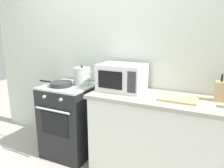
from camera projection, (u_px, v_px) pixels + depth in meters
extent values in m
cube|color=silver|center=(129.00, 58.00, 2.66)|extent=(4.40, 0.10, 2.50)
cube|color=white|center=(168.00, 142.00, 2.29)|extent=(1.64, 0.56, 0.88)
cube|color=#ADA393|center=(171.00, 100.00, 2.18)|extent=(1.70, 0.60, 0.04)
cube|color=black|center=(71.00, 120.00, 2.81)|extent=(0.60, 0.60, 0.90)
cube|color=#B7B7BC|center=(69.00, 86.00, 2.70)|extent=(0.60, 0.60, 0.02)
cube|color=black|center=(54.00, 124.00, 2.52)|extent=(0.39, 0.01, 0.28)
cylinder|color=silver|center=(52.00, 110.00, 2.46)|extent=(0.48, 0.02, 0.02)
cylinder|color=silver|center=(44.00, 97.00, 2.49)|extent=(0.04, 0.02, 0.04)
cylinder|color=silver|center=(61.00, 100.00, 2.39)|extent=(0.04, 0.02, 0.04)
cylinder|color=silver|center=(82.00, 77.00, 2.70)|extent=(0.21, 0.21, 0.20)
cylinder|color=silver|center=(82.00, 68.00, 2.67)|extent=(0.22, 0.22, 0.01)
sphere|color=black|center=(82.00, 66.00, 2.67)|extent=(0.03, 0.03, 0.03)
cylinder|color=silver|center=(74.00, 70.00, 2.73)|extent=(0.05, 0.01, 0.01)
cylinder|color=silver|center=(90.00, 72.00, 2.63)|extent=(0.05, 0.01, 0.01)
cylinder|color=#28282B|center=(61.00, 84.00, 2.64)|extent=(0.27, 0.27, 0.05)
cylinder|color=black|center=(46.00, 81.00, 2.74)|extent=(0.20, 0.02, 0.02)
cube|color=white|center=(122.00, 77.00, 2.43)|extent=(0.50, 0.36, 0.30)
cube|color=black|center=(110.00, 80.00, 2.30)|extent=(0.28, 0.01, 0.19)
cube|color=#38383D|center=(131.00, 82.00, 2.19)|extent=(0.09, 0.01, 0.22)
cube|color=tan|center=(178.00, 99.00, 2.12)|extent=(0.36, 0.26, 0.02)
cube|color=tan|center=(222.00, 92.00, 2.06)|extent=(0.13, 0.10, 0.19)
cylinder|color=black|center=(222.00, 78.00, 2.04)|extent=(0.02, 0.02, 0.07)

